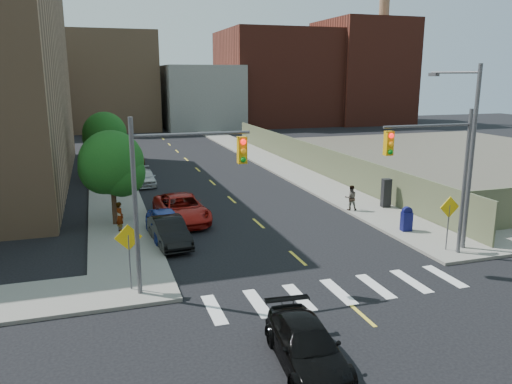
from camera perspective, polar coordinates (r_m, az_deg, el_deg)
ground at (r=17.54m, az=15.26°, el=-16.16°), size 160.00×160.00×0.00m
sidewalk_nw at (r=54.80m, az=-16.65°, el=3.83°), size 3.50×73.00×0.15m
sidewalk_ne at (r=57.21m, az=-0.92°, el=4.76°), size 3.50×73.00×0.15m
fence_north at (r=45.17m, az=6.35°, el=3.92°), size 0.12×44.00×2.50m
gravel_lot at (r=56.91m, az=22.67°, el=3.65°), size 36.00×42.00×0.06m
bg_bldg_midwest at (r=84.69m, az=-16.37°, el=12.02°), size 14.00×16.00×15.00m
bg_bldg_center at (r=84.39m, az=-6.52°, el=10.76°), size 12.00×16.00×10.00m
bg_bldg_east at (r=90.05m, az=2.15°, el=12.89°), size 18.00×18.00×16.00m
bg_bldg_fareast at (r=94.94m, az=11.95°, el=13.24°), size 14.00×16.00×18.00m
smokestack at (r=97.13m, az=14.23°, el=16.07°), size 1.80×1.80×28.00m
signal_nw at (r=19.25m, az=-9.28°, el=1.23°), size 4.59×0.30×7.00m
signal_ne at (r=24.07m, az=20.17°, el=2.98°), size 4.59×0.30×7.00m
streetlight_ne at (r=26.06m, az=22.95°, el=5.01°), size 0.25×3.70×9.00m
warn_sign_nw at (r=20.23m, az=-14.34°, el=-5.88°), size 1.06×0.06×2.83m
warn_sign_ne at (r=25.73m, az=21.19°, el=-2.28°), size 1.06×0.06×2.83m
warn_sign_midwest at (r=33.29m, az=-15.91°, el=1.48°), size 1.06×0.06×2.83m
tree_west_near at (r=29.13m, az=-16.18°, el=2.82°), size 3.66×3.64×5.52m
tree_west_far at (r=43.98m, az=-16.89°, el=6.12°), size 3.66×3.64×5.52m
parked_car_blue at (r=27.05m, az=-10.27°, el=-3.62°), size 2.00×4.42×1.47m
parked_car_black at (r=25.86m, az=-9.88°, el=-4.48°), size 1.86×4.35×1.39m
parked_car_red at (r=29.81m, az=-8.51°, el=-1.88°), size 2.95×5.80×1.57m
parked_car_silver at (r=40.40m, az=-12.93°, el=1.66°), size 1.89×4.32×1.24m
parked_car_white at (r=40.22m, az=-12.52°, el=1.65°), size 1.54×3.74×1.27m
parked_car_maroon at (r=49.54m, az=-13.93°, el=3.87°), size 1.93×4.74×1.53m
parked_car_grey at (r=51.58m, az=-14.09°, el=4.06°), size 2.50×4.72×1.27m
black_sedan at (r=15.56m, az=5.79°, el=-17.04°), size 2.16×4.55×1.28m
mailbox at (r=28.49m, az=16.83°, el=-2.98°), size 0.59×0.48×1.35m
payphone at (r=33.20m, az=14.65°, el=-0.10°), size 0.60×0.51×1.85m
pedestrian_west at (r=28.03m, az=-15.29°, el=-2.76°), size 0.60×0.71×1.67m
pedestrian_east at (r=31.94m, az=10.78°, el=-0.65°), size 0.90×0.78×1.59m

